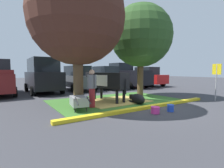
% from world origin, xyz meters
% --- Properties ---
extents(ground_plane, '(80.00, 80.00, 0.00)m').
position_xyz_m(ground_plane, '(0.00, 0.00, 0.00)').
color(ground_plane, '#38383D').
extents(grass_island, '(6.64, 4.28, 0.02)m').
position_xyz_m(grass_island, '(-0.32, 1.92, 0.01)').
color(grass_island, '#386B28').
rests_on(grass_island, ground).
extents(curb_yellow, '(7.84, 0.24, 0.12)m').
position_xyz_m(curb_yellow, '(-0.32, -0.37, 0.06)').
color(curb_yellow, yellow).
rests_on(curb_yellow, ground).
extents(hay_bedding, '(3.25, 2.47, 0.04)m').
position_xyz_m(hay_bedding, '(-0.52, 1.74, 0.03)').
color(hay_bedding, tan).
rests_on(hay_bedding, ground).
extents(shade_tree_left, '(4.24, 4.24, 6.09)m').
position_xyz_m(shade_tree_left, '(-2.54, 1.75, 3.95)').
color(shade_tree_left, brown).
rests_on(shade_tree_left, ground).
extents(shade_tree_right, '(3.85, 3.85, 5.71)m').
position_xyz_m(shade_tree_right, '(1.90, 2.46, 3.76)').
color(shade_tree_right, '#4C3823').
rests_on(shade_tree_right, ground).
extents(cow_holstein, '(1.11, 3.11, 1.55)m').
position_xyz_m(cow_holstein, '(-0.83, 2.05, 1.10)').
color(cow_holstein, black).
rests_on(cow_holstein, ground).
extents(calf_lying, '(0.73, 1.33, 0.48)m').
position_xyz_m(calf_lying, '(0.07, 0.69, 0.24)').
color(calf_lying, black).
rests_on(calf_lying, ground).
extents(person_handler, '(0.34, 0.51, 1.66)m').
position_xyz_m(person_handler, '(-2.19, 1.09, 0.89)').
color(person_handler, maroon).
rests_on(person_handler, ground).
extents(wheelbarrow, '(0.76, 1.62, 0.63)m').
position_xyz_m(wheelbarrow, '(-2.88, 0.86, 0.39)').
color(wheelbarrow, gray).
rests_on(wheelbarrow, ground).
extents(parking_sign, '(0.06, 0.44, 1.97)m').
position_xyz_m(parking_sign, '(4.11, -1.03, 1.39)').
color(parking_sign, '#99999E').
rests_on(parking_sign, ground).
extents(bucket_pink, '(0.34, 0.34, 0.26)m').
position_xyz_m(bucket_pink, '(-0.65, -1.11, 0.14)').
color(bucket_pink, '#EA3893').
rests_on(bucket_pink, ground).
extents(bucket_blue, '(0.28, 0.28, 0.28)m').
position_xyz_m(bucket_blue, '(0.08, -1.24, 0.15)').
color(bucket_blue, blue).
rests_on(bucket_blue, ground).
extents(suv_black, '(2.18, 4.63, 2.52)m').
position_xyz_m(suv_black, '(-2.92, 7.72, 1.27)').
color(suv_black, black).
rests_on(suv_black, ground).
extents(sedan_blue, '(2.07, 4.43, 2.02)m').
position_xyz_m(sedan_blue, '(-0.17, 7.88, 0.98)').
color(sedan_blue, '#4C5156').
rests_on(sedan_blue, ground).
extents(sedan_silver, '(2.07, 4.43, 2.02)m').
position_xyz_m(sedan_silver, '(2.47, 7.70, 0.98)').
color(sedan_silver, silver).
rests_on(sedan_silver, ground).
extents(pickup_truck_black, '(2.29, 5.43, 2.42)m').
position_xyz_m(pickup_truck_black, '(5.00, 7.88, 1.11)').
color(pickup_truck_black, black).
rests_on(pickup_truck_black, ground).
extents(sedan_red, '(2.07, 4.43, 2.02)m').
position_xyz_m(sedan_red, '(7.61, 7.59, 0.98)').
color(sedan_red, red).
rests_on(sedan_red, ground).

